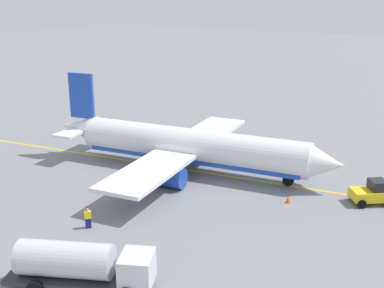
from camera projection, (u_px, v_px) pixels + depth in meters
The scene contains 7 objects.
ground_plane at pixel (192, 171), 51.55m from camera, with size 400.00×400.00×0.00m, color slate.
airplane at pixel (188, 147), 50.96m from camera, with size 32.69×27.77×9.63m.
fuel_tanker at pixel (81, 264), 30.32m from camera, with size 9.53×6.66×3.15m.
pushback_tug at pixel (373, 193), 43.17m from camera, with size 4.08×3.96×2.20m.
refueling_worker at pixel (88, 218), 38.58m from camera, with size 0.60×0.63×1.71m.
safety_cone_nose at pixel (288, 200), 43.44m from camera, with size 0.52×0.52×0.57m, color #F2590F.
taxi_line_marking at pixel (192, 171), 51.54m from camera, with size 83.33×0.30×0.01m, color yellow.
Camera 1 is at (28.12, -39.40, 17.95)m, focal length 44.83 mm.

